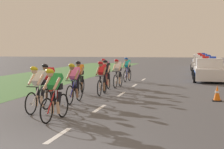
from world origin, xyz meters
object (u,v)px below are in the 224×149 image
Objects in this scene: cyclist_second at (39,89)px; cyclist_eighth at (118,73)px; police_car_nearest at (209,71)px; cyclist_fourth at (74,82)px; police_car_second at (205,66)px; cyclist_ninth at (105,71)px; cyclist_seventh at (106,75)px; cyclist_tenth at (127,69)px; cyclist_sixth at (80,77)px; traffic_cone_near at (217,93)px; police_car_third at (203,63)px; police_car_furthest at (201,61)px; cyclist_lead at (55,94)px; cyclist_third at (48,83)px; cyclist_fifth at (102,77)px.

cyclist_second is 1.00× the size of cyclist_eighth.
cyclist_fourth is at bearing -117.38° from police_car_nearest.
police_car_nearest is 0.99× the size of police_car_second.
cyclist_second is 1.00× the size of cyclist_ninth.
cyclist_fourth is at bearing -93.58° from cyclist_seventh.
cyclist_eighth is at bearing -88.13° from cyclist_tenth.
cyclist_sixth is 0.39× the size of police_car_second.
cyclist_eighth is 2.69× the size of traffic_cone_near.
cyclist_fourth is at bearing -95.45° from cyclist_eighth.
police_car_third is (-0.00, 12.13, 0.00)m from police_car_nearest.
police_car_third reaches higher than traffic_cone_near.
police_car_furthest is (0.00, 17.81, 0.00)m from police_car_nearest.
cyclist_lead is 1.00× the size of cyclist_second.
police_car_nearest is at bearing 60.22° from cyclist_third.
cyclist_sixth and cyclist_eighth have the same top height.
cyclist_fifth is at bearing -104.01° from police_car_third.
cyclist_fourth is 4.25m from cyclist_seventh.
police_car_second is at bearing -90.01° from police_car_furthest.
police_car_furthest is at bearing 78.95° from cyclist_second.
police_car_furthest is (4.99, 31.82, -0.11)m from cyclist_lead.
cyclist_sixth is (-1.11, 5.89, 0.00)m from cyclist_lead.
cyclist_second and cyclist_fifth have the same top height.
cyclist_seventh is 8.27m from police_car_nearest.
police_car_furthest is (5.08, 19.11, -0.11)m from cyclist_tenth.
cyclist_lead is 10.11m from cyclist_ninth.
police_car_nearest reaches higher than cyclist_third.
police_car_furthest reaches higher than cyclist_lead.
police_car_furthest is at bearing 89.98° from police_car_third.
cyclist_eighth is 23.26m from police_car_furthest.
traffic_cone_near is (5.14, -2.60, -0.48)m from cyclist_seventh.
cyclist_eighth is at bearing 88.46° from cyclist_fifth.
cyclist_eighth is 3.62m from cyclist_tenth.
police_car_third is at bearing 79.20° from cyclist_lead.
cyclist_seventh is at bearing 96.53° from cyclist_fifth.
cyclist_sixth is 1.92m from cyclist_seventh.
cyclist_ninth is 7.71m from traffic_cone_near.
cyclist_second is 4.87m from cyclist_fifth.
cyclist_third and cyclist_tenth have the same top height.
police_car_nearest reaches higher than cyclist_tenth.
cyclist_sixth is at bearing 100.64° from cyclist_lead.
cyclist_lead and cyclist_second have the same top height.
cyclist_sixth is (-1.05, -0.02, 0.00)m from cyclist_fifth.
police_car_furthest is at bearing 89.99° from police_car_second.
cyclist_third is 1.00m from cyclist_fourth.
cyclist_eighth is at bearing 140.00° from traffic_cone_near.
cyclist_eighth is 0.39× the size of police_car_nearest.
cyclist_seventh is 5.10m from cyclist_tenth.
cyclist_eighth and cyclist_tenth have the same top height.
traffic_cone_near is at bearing -90.22° from police_car_furthest.
cyclist_fourth is 1.00× the size of cyclist_ninth.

